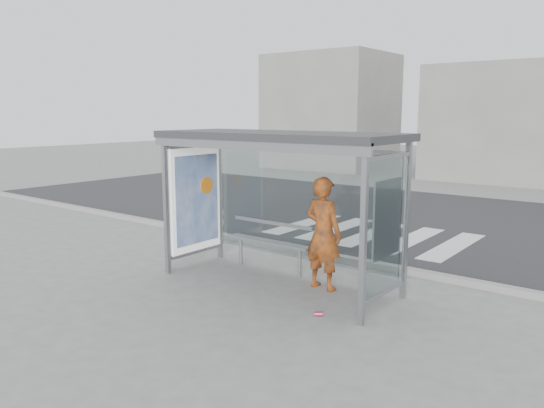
{
  "coord_description": "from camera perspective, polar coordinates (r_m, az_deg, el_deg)",
  "views": [
    {
      "loc": [
        5.31,
        -7.02,
        2.93
      ],
      "look_at": [
        -0.27,
        0.2,
        1.36
      ],
      "focal_mm": 35.0,
      "sensor_mm": 36.0,
      "label": 1
    }
  ],
  "objects": [
    {
      "name": "bench",
      "position": [
        9.93,
        -0.28,
        -4.09
      ],
      "size": [
        1.8,
        0.22,
        0.93
      ],
      "color": "slate",
      "rests_on": "ground"
    },
    {
      "name": "curb",
      "position": [
        10.81,
        6.84,
        -5.7
      ],
      "size": [
        30.0,
        0.18,
        0.12
      ],
      "primitive_type": "cube",
      "color": "gray",
      "rests_on": "ground"
    },
    {
      "name": "soda_can",
      "position": [
        7.92,
        5.01,
        -11.7
      ],
      "size": [
        0.14,
        0.13,
        0.07
      ],
      "primitive_type": "cylinder",
      "rotation": [
        0.0,
        1.57,
        0.64
      ],
      "color": "#EE4675",
      "rests_on": "ground"
    },
    {
      "name": "bus_shelter",
      "position": [
        9.12,
        -1.06,
        3.82
      ],
      "size": [
        4.25,
        1.65,
        2.62
      ],
      "color": "gray",
      "rests_on": "ground"
    },
    {
      "name": "building_center",
      "position": [
        25.58,
        25.97,
        7.83
      ],
      "size": [
        8.0,
        5.0,
        5.0
      ],
      "primitive_type": "cube",
      "color": "slate",
      "rests_on": "ground"
    },
    {
      "name": "road",
      "position": [
        15.27,
        16.63,
        -1.69
      ],
      "size": [
        30.0,
        10.0,
        0.01
      ],
      "primitive_type": "cube",
      "color": "#242426",
      "rests_on": "ground"
    },
    {
      "name": "ground",
      "position": [
        9.27,
        0.55,
        -8.64
      ],
      "size": [
        80.0,
        80.0,
        0.0
      ],
      "primitive_type": "plane",
      "color": "slate",
      "rests_on": "ground"
    },
    {
      "name": "building_left",
      "position": [
        29.33,
        6.32,
        9.84
      ],
      "size": [
        6.0,
        5.0,
        6.0
      ],
      "primitive_type": "cube",
      "color": "slate",
      "rests_on": "ground"
    },
    {
      "name": "crosswalk",
      "position": [
        13.22,
        10.67,
        -3.19
      ],
      "size": [
        4.55,
        3.0,
        0.0
      ],
      "color": "silver",
      "rests_on": "ground"
    },
    {
      "name": "person",
      "position": [
        8.86,
        5.52,
        -3.16
      ],
      "size": [
        0.73,
        0.51,
        1.91
      ],
      "primitive_type": "imported",
      "rotation": [
        0.0,
        0.0,
        3.06
      ],
      "color": "#C45712",
      "rests_on": "ground"
    }
  ]
}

